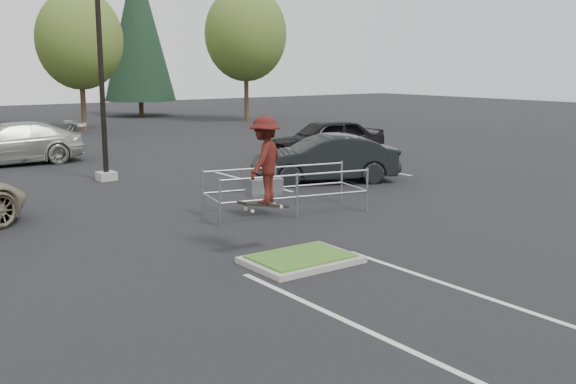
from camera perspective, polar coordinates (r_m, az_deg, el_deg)
ground at (r=13.89m, az=1.10°, el=-6.01°), size 120.00×120.00×0.00m
grass_median at (r=13.86m, az=1.10°, el=-5.70°), size 2.20×1.60×0.16m
stall_lines at (r=18.36m, az=-13.78°, el=-2.15°), size 22.62×17.60×0.01m
light_pole at (r=24.16m, az=-15.64°, el=11.68°), size 0.70×0.60×10.12m
decid_c at (r=42.81m, az=-17.24°, el=11.95°), size 5.12×5.12×8.38m
decid_d at (r=48.54m, az=-3.63°, el=12.98°), size 5.76×5.76×9.43m
conif_c at (r=54.80m, az=-12.58°, el=13.47°), size 5.50×5.50×12.50m
cart_corral at (r=18.10m, az=-1.60°, el=0.44°), size 4.51×2.41×1.22m
skateboarder at (r=14.11m, az=-2.10°, el=2.70°), size 1.36×1.22×2.01m
car_r_charc at (r=23.21m, az=3.17°, el=2.83°), size 5.21×3.53×1.62m
car_r_black at (r=28.69m, az=3.21°, el=4.48°), size 5.44×2.91×1.76m
car_far_silver at (r=29.57m, az=-22.52°, el=3.79°), size 5.90×2.60×1.69m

